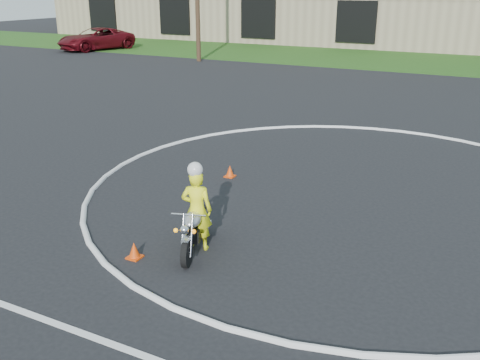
% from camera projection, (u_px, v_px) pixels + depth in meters
% --- Properties ---
extents(ground, '(120.00, 120.00, 0.00)m').
position_uv_depth(ground, '(303.00, 243.00, 9.97)').
color(ground, black).
rests_on(ground, ground).
extents(grass_strip, '(120.00, 10.00, 0.02)m').
position_uv_depth(grass_strip, '(461.00, 64.00, 32.55)').
color(grass_strip, '#1E4714').
rests_on(grass_strip, ground).
extents(course_markings, '(19.05, 19.05, 0.12)m').
position_uv_depth(course_markings, '(454.00, 187.00, 12.68)').
color(course_markings, silver).
rests_on(course_markings, ground).
extents(primary_motorcycle, '(0.73, 1.65, 0.90)m').
position_uv_depth(primary_motorcycle, '(194.00, 229.00, 9.51)').
color(primary_motorcycle, black).
rests_on(primary_motorcycle, ground).
extents(rider_primary_grp, '(0.64, 0.52, 1.67)m').
position_uv_depth(rider_primary_grp, '(197.00, 208.00, 9.49)').
color(rider_primary_grp, '#FDFE1A').
rests_on(rider_primary_grp, ground).
extents(pickup_grp, '(4.20, 6.21, 1.58)m').
position_uv_depth(pickup_grp, '(96.00, 39.00, 39.70)').
color(pickup_grp, '#500910').
rests_on(pickup_grp, ground).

